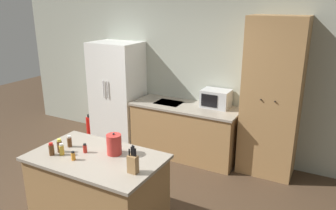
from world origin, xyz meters
name	(u,v)px	position (x,y,z in m)	size (l,w,h in m)	color
wall_back	(188,76)	(0.00, 2.33, 1.30)	(7.20, 0.06, 2.60)	#9EA393
refrigerator	(118,93)	(-1.24, 1.98, 0.92)	(0.86, 0.67, 1.83)	white
back_counter	(185,130)	(0.14, 1.97, 0.45)	(1.79, 0.71, 0.89)	#9E7547
pantry_cabinet	(272,99)	(1.47, 2.04, 1.17)	(0.80, 0.54, 2.34)	#9E7547
kitchen_island	(98,192)	(0.06, -0.18, 0.45)	(1.47, 0.88, 0.90)	#9E7547
microwave	(216,99)	(0.60, 2.12, 1.03)	(0.44, 0.33, 0.28)	#B2B5B7
knife_block	(133,163)	(0.63, -0.29, 1.00)	(0.10, 0.07, 0.29)	#9E7547
spice_bottle_tall_dark	(69,142)	(-0.36, -0.13, 0.96)	(0.05, 0.05, 0.14)	#563319
spice_bottle_short_red	(85,148)	(-0.10, -0.17, 0.95)	(0.04, 0.04, 0.11)	#B2281E
spice_bottle_amber_oil	(73,156)	(-0.08, -0.36, 0.95)	(0.05, 0.05, 0.10)	orange
spice_bottle_green_herb	(60,146)	(-0.36, -0.29, 0.97)	(0.06, 0.06, 0.16)	#563319
spice_bottle_pale_salt	(62,150)	(-0.28, -0.33, 0.96)	(0.05, 0.05, 0.13)	gold
spice_bottle_orange_cap	(51,149)	(-0.38, -0.39, 0.97)	(0.06, 0.06, 0.14)	#563319
kettle	(114,144)	(0.21, -0.04, 1.01)	(0.17, 0.17, 0.25)	#B72D28
fire_extinguisher	(89,125)	(-1.91, 1.90, 0.18)	(0.11, 0.11, 0.41)	red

